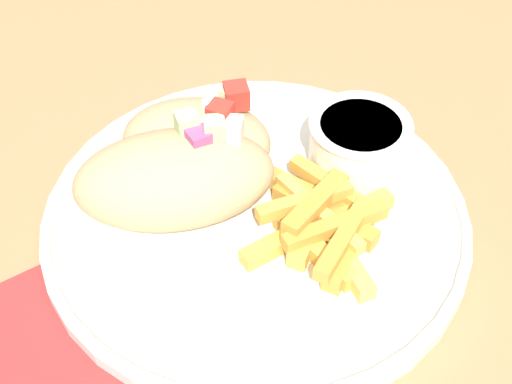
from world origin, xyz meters
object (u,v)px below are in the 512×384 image
object	(u,v)px
pita_sandwich_far	(197,141)
fries_pile	(325,222)
sauce_ramekin	(359,141)
plate	(256,216)
pita_sandwich_near	(176,177)

from	to	relation	value
pita_sandwich_far	fries_pile	bearing A→B (deg)	-27.56
pita_sandwich_far	sauce_ramekin	distance (m)	0.12
plate	pita_sandwich_near	world-z (taller)	pita_sandwich_near
pita_sandwich_near	pita_sandwich_far	bearing A→B (deg)	64.63
pita_sandwich_far	sauce_ramekin	size ratio (longest dim) A/B	1.80
plate	fries_pile	xyz separation A→B (m)	(0.05, 0.02, 0.01)
plate	pita_sandwich_near	xyz separation A→B (m)	(-0.04, -0.03, 0.04)
pita_sandwich_far	fries_pile	world-z (taller)	pita_sandwich_far
plate	sauce_ramekin	bearing A→B (deg)	72.73
pita_sandwich_near	sauce_ramekin	distance (m)	0.14
pita_sandwich_near	plate	bearing A→B (deg)	-13.32
plate	pita_sandwich_far	bearing A→B (deg)	172.29
plate	fries_pile	size ratio (longest dim) A/B	2.47
fries_pile	pita_sandwich_far	bearing A→B (deg)	-176.09
pita_sandwich_near	sauce_ramekin	bearing A→B (deg)	9.40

